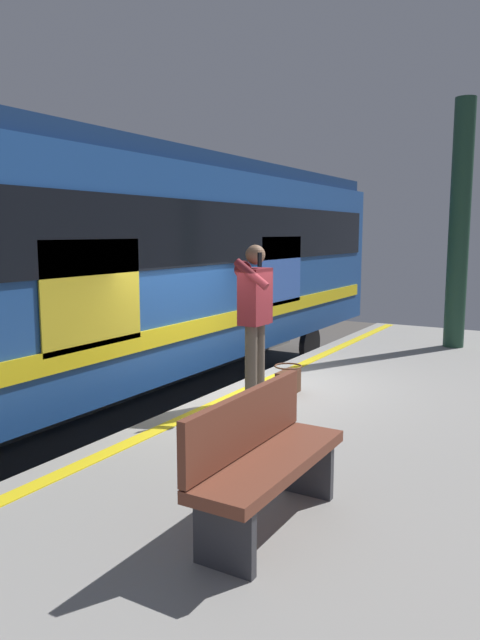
{
  "coord_description": "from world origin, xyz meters",
  "views": [
    {
      "loc": [
        6.38,
        3.88,
        2.93
      ],
      "look_at": [
        0.28,
        0.3,
        1.89
      ],
      "focal_mm": 33.46,
      "sensor_mm": 36.0,
      "label": 1
    }
  ],
  "objects_px": {
    "passenger": "(255,310)",
    "handbag": "(288,381)",
    "train_carriage": "(131,260)",
    "station_column": "(459,226)",
    "bench": "(263,456)"
  },
  "relations": [
    {
      "from": "handbag",
      "to": "station_column",
      "type": "height_order",
      "value": "station_column"
    },
    {
      "from": "handbag",
      "to": "station_column",
      "type": "relative_size",
      "value": 0.09
    },
    {
      "from": "train_carriage",
      "to": "passenger",
      "type": "height_order",
      "value": "train_carriage"
    },
    {
      "from": "passenger",
      "to": "handbag",
      "type": "distance_m",
      "value": 1.07
    },
    {
      "from": "passenger",
      "to": "bench",
      "type": "relative_size",
      "value": 1.23
    },
    {
      "from": "station_column",
      "to": "handbag",
      "type": "bearing_deg",
      "value": -15.1
    },
    {
      "from": "passenger",
      "to": "bench",
      "type": "xyz_separation_m",
      "value": [
        2.51,
        1.46,
        -0.58
      ]
    },
    {
      "from": "passenger",
      "to": "handbag",
      "type": "bearing_deg",
      "value": 162.7
    },
    {
      "from": "handbag",
      "to": "bench",
      "type": "distance_m",
      "value": 3.33
    },
    {
      "from": "passenger",
      "to": "station_column",
      "type": "height_order",
      "value": "station_column"
    },
    {
      "from": "passenger",
      "to": "station_column",
      "type": "xyz_separation_m",
      "value": [
        -4.71,
        1.29,
        0.98
      ]
    },
    {
      "from": "station_column",
      "to": "bench",
      "type": "height_order",
      "value": "station_column"
    },
    {
      "from": "train_carriage",
      "to": "station_column",
      "type": "xyz_separation_m",
      "value": [
        -3.39,
        4.22,
        0.53
      ]
    },
    {
      "from": "train_carriage",
      "to": "bench",
      "type": "xyz_separation_m",
      "value": [
        3.83,
        4.38,
        -1.03
      ]
    },
    {
      "from": "passenger",
      "to": "handbag",
      "type": "height_order",
      "value": "passenger"
    }
  ]
}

